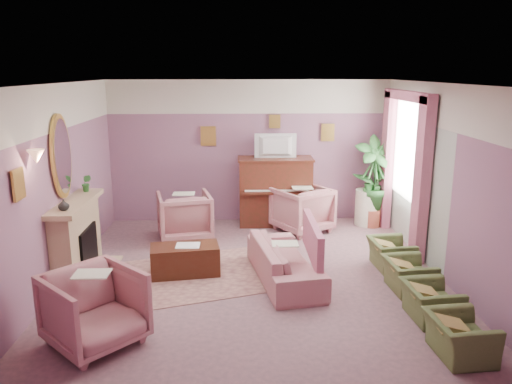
{
  "coord_description": "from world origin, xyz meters",
  "views": [
    {
      "loc": [
        -0.21,
        -6.8,
        2.98
      ],
      "look_at": [
        0.04,
        0.4,
        1.21
      ],
      "focal_mm": 35.0,
      "sensor_mm": 36.0,
      "label": 1
    }
  ],
  "objects_px": {
    "coffee_table": "(185,260)",
    "side_table": "(368,207)",
    "olive_chair_b": "(431,296)",
    "olive_chair_d": "(391,249)",
    "floral_armchair_right": "(302,207)",
    "olive_chair_c": "(409,270)",
    "television": "(276,144)",
    "floral_armchair_front": "(94,305)",
    "olive_chair_a": "(460,331)",
    "floral_armchair_left": "(184,214)",
    "sofa": "(285,254)",
    "piano": "(275,192)"
  },
  "relations": [
    {
      "from": "coffee_table",
      "to": "side_table",
      "type": "height_order",
      "value": "side_table"
    },
    {
      "from": "olive_chair_b",
      "to": "olive_chair_d",
      "type": "xyz_separation_m",
      "value": [
        0.0,
        1.64,
        0.0
      ]
    },
    {
      "from": "floral_armchair_right",
      "to": "olive_chair_b",
      "type": "distance_m",
      "value": 3.68
    },
    {
      "from": "olive_chair_c",
      "to": "side_table",
      "type": "relative_size",
      "value": 0.98
    },
    {
      "from": "television",
      "to": "floral_armchair_front",
      "type": "xyz_separation_m",
      "value": [
        -2.31,
        -4.36,
        -1.13
      ]
    },
    {
      "from": "television",
      "to": "olive_chair_a",
      "type": "distance_m",
      "value": 5.17
    },
    {
      "from": "floral_armchair_left",
      "to": "olive_chair_d",
      "type": "distance_m",
      "value": 3.63
    },
    {
      "from": "olive_chair_c",
      "to": "television",
      "type": "bearing_deg",
      "value": 117.63
    },
    {
      "from": "olive_chair_a",
      "to": "olive_chair_c",
      "type": "height_order",
      "value": "same"
    },
    {
      "from": "floral_armchair_right",
      "to": "side_table",
      "type": "distance_m",
      "value": 1.41
    },
    {
      "from": "television",
      "to": "floral_armchair_right",
      "type": "height_order",
      "value": "television"
    },
    {
      "from": "side_table",
      "to": "television",
      "type": "bearing_deg",
      "value": 178.13
    },
    {
      "from": "side_table",
      "to": "floral_armchair_left",
      "type": "bearing_deg",
      "value": -168.16
    },
    {
      "from": "sofa",
      "to": "floral_armchair_right",
      "type": "bearing_deg",
      "value": 76.68
    },
    {
      "from": "olive_chair_d",
      "to": "side_table",
      "type": "relative_size",
      "value": 0.98
    },
    {
      "from": "floral_armchair_left",
      "to": "floral_armchair_right",
      "type": "height_order",
      "value": "same"
    },
    {
      "from": "television",
      "to": "floral_armchair_front",
      "type": "bearing_deg",
      "value": -117.9
    },
    {
      "from": "television",
      "to": "olive_chair_d",
      "type": "bearing_deg",
      "value": -54.55
    },
    {
      "from": "television",
      "to": "coffee_table",
      "type": "bearing_deg",
      "value": -122.12
    },
    {
      "from": "floral_armchair_right",
      "to": "olive_chair_b",
      "type": "bearing_deg",
      "value": -71.86
    },
    {
      "from": "coffee_table",
      "to": "olive_chair_c",
      "type": "xyz_separation_m",
      "value": [
        3.14,
        -0.67,
        0.07
      ]
    },
    {
      "from": "piano",
      "to": "television",
      "type": "bearing_deg",
      "value": -90.0
    },
    {
      "from": "olive_chair_c",
      "to": "olive_chair_d",
      "type": "bearing_deg",
      "value": 90.0
    },
    {
      "from": "olive_chair_d",
      "to": "piano",
      "type": "bearing_deg",
      "value": 124.87
    },
    {
      "from": "olive_chair_d",
      "to": "side_table",
      "type": "xyz_separation_m",
      "value": [
        0.22,
        2.21,
        0.05
      ]
    },
    {
      "from": "sofa",
      "to": "floral_armchair_left",
      "type": "bearing_deg",
      "value": 131.44
    },
    {
      "from": "floral_armchair_right",
      "to": "olive_chair_b",
      "type": "xyz_separation_m",
      "value": [
        1.14,
        -3.49,
        -0.18
      ]
    },
    {
      "from": "coffee_table",
      "to": "olive_chair_a",
      "type": "distance_m",
      "value": 3.9
    },
    {
      "from": "olive_chair_b",
      "to": "side_table",
      "type": "xyz_separation_m",
      "value": [
        0.22,
        3.85,
        0.05
      ]
    },
    {
      "from": "television",
      "to": "side_table",
      "type": "relative_size",
      "value": 1.14
    },
    {
      "from": "side_table",
      "to": "sofa",
      "type": "bearing_deg",
      "value": -126.06
    },
    {
      "from": "olive_chair_b",
      "to": "sofa",
      "type": "bearing_deg",
      "value": 143.03
    },
    {
      "from": "television",
      "to": "sofa",
      "type": "relative_size",
      "value": 0.42
    },
    {
      "from": "television",
      "to": "olive_chair_c",
      "type": "height_order",
      "value": "television"
    },
    {
      "from": "television",
      "to": "olive_chair_d",
      "type": "relative_size",
      "value": 1.17
    },
    {
      "from": "olive_chair_a",
      "to": "side_table",
      "type": "relative_size",
      "value": 0.98
    },
    {
      "from": "floral_armchair_left",
      "to": "side_table",
      "type": "distance_m",
      "value": 3.61
    },
    {
      "from": "olive_chair_c",
      "to": "piano",
      "type": "bearing_deg",
      "value": 117.25
    },
    {
      "from": "sofa",
      "to": "olive_chair_b",
      "type": "distance_m",
      "value": 2.1
    },
    {
      "from": "television",
      "to": "olive_chair_b",
      "type": "height_order",
      "value": "television"
    },
    {
      "from": "olive_chair_a",
      "to": "floral_armchair_right",
      "type": "bearing_deg",
      "value": 104.86
    },
    {
      "from": "television",
      "to": "side_table",
      "type": "distance_m",
      "value": 2.22
    },
    {
      "from": "floral_armchair_left",
      "to": "side_table",
      "type": "xyz_separation_m",
      "value": [
        3.53,
        0.74,
        -0.12
      ]
    },
    {
      "from": "floral_armchair_right",
      "to": "floral_armchair_left",
      "type": "bearing_deg",
      "value": -170.11
    },
    {
      "from": "coffee_table",
      "to": "olive_chair_d",
      "type": "bearing_deg",
      "value": 2.74
    },
    {
      "from": "sofa",
      "to": "side_table",
      "type": "relative_size",
      "value": 2.73
    },
    {
      "from": "piano",
      "to": "olive_chair_d",
      "type": "bearing_deg",
      "value": -55.13
    },
    {
      "from": "sofa",
      "to": "floral_armchair_left",
      "type": "distance_m",
      "value": 2.48
    },
    {
      "from": "olive_chair_c",
      "to": "olive_chair_b",
      "type": "bearing_deg",
      "value": -90.0
    },
    {
      "from": "television",
      "to": "olive_chair_c",
      "type": "xyz_separation_m",
      "value": [
        1.62,
        -3.09,
        -1.3
      ]
    }
  ]
}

